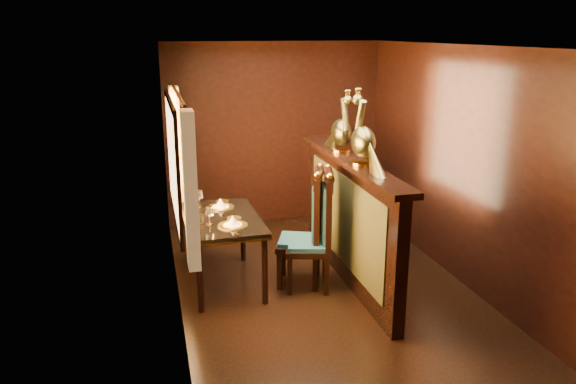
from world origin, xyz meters
name	(u,v)px	position (x,y,z in m)	size (l,w,h in m)	color
ground	(328,294)	(0.00, 0.00, 0.00)	(5.00, 5.00, 0.00)	black
room_shell	(322,145)	(-0.09, 0.02, 1.58)	(3.04, 5.04, 2.52)	black
partition	(349,218)	(0.32, 0.30, 0.71)	(0.26, 2.70, 1.36)	black
dining_table	(222,223)	(-1.01, 0.53, 0.69)	(0.81, 1.30, 0.96)	black
chair_left	(320,227)	(-0.04, 0.20, 0.68)	(0.57, 0.59, 1.30)	black
chair_right	(310,224)	(-0.10, 0.32, 0.67)	(0.60, 0.62, 1.29)	black
peacock_left	(364,128)	(0.33, -0.01, 1.73)	(0.23, 0.62, 0.74)	#184936
peacock_right	(342,121)	(0.33, 0.63, 1.71)	(0.22, 0.58, 0.69)	#184936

